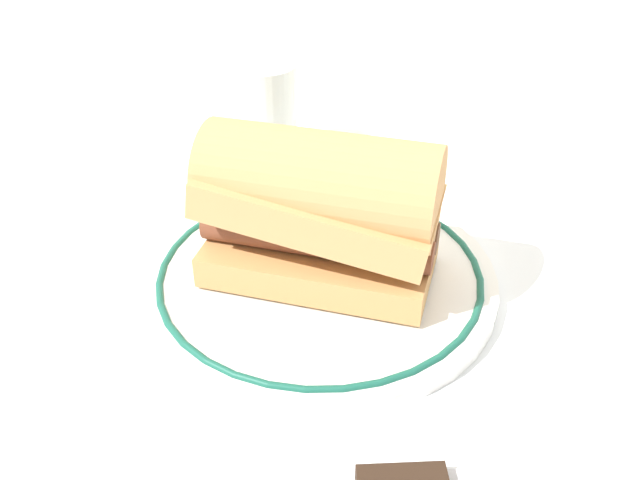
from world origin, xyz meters
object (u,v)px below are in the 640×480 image
Objects in this scene: plate at (320,277)px; drinking_glass at (266,119)px; butter_knife at (456,479)px; sausage_sandwich at (320,207)px.

drinking_glass is (-0.11, 0.20, 0.04)m from plate.
plate is at bearing -59.87° from drinking_glass.
sausage_sandwich is at bearing 128.40° from butter_knife.
plate is 1.98× the size of butter_knife.
drinking_glass is at bearing 120.19° from sausage_sandwich.
sausage_sandwich reaches higher than drinking_glass.
butter_knife is at bearing -51.54° from sausage_sandwich.
drinking_glass is at bearing 120.13° from plate.
sausage_sandwich is 1.71× the size of drinking_glass.
plate is 2.70× the size of drinking_glass.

